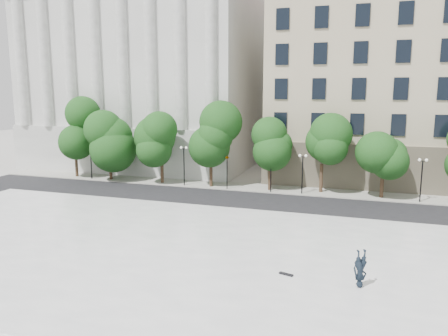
{
  "coord_description": "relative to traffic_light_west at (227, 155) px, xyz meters",
  "views": [
    {
      "loc": [
        12.72,
        -21.36,
        10.51
      ],
      "look_at": [
        2.65,
        10.0,
        4.66
      ],
      "focal_mm": 35.0,
      "sensor_mm": 36.0,
      "label": 1
    }
  ],
  "objects": [
    {
      "name": "ground",
      "position": [
        0.96,
        -22.3,
        -3.77
      ],
      "size": [
        160.0,
        160.0,
        0.0
      ],
      "primitive_type": "plane",
      "color": "beige",
      "rests_on": "ground"
    },
    {
      "name": "plaza",
      "position": [
        0.96,
        -19.3,
        -3.55
      ],
      "size": [
        44.0,
        22.0,
        0.45
      ],
      "primitive_type": "cube",
      "color": "white",
      "rests_on": "ground"
    },
    {
      "name": "street",
      "position": [
        0.96,
        -4.3,
        -3.76
      ],
      "size": [
        60.0,
        8.0,
        0.02
      ],
      "primitive_type": "cube",
      "color": "black",
      "rests_on": "ground"
    },
    {
      "name": "far_sidewalk",
      "position": [
        0.96,
        1.7,
        -3.71
      ],
      "size": [
        60.0,
        4.0,
        0.12
      ],
      "primitive_type": "cube",
      "color": "#B1AEA3",
      "rests_on": "ground"
    },
    {
      "name": "building_west",
      "position": [
        -16.04,
        16.27,
        9.11
      ],
      "size": [
        31.5,
        27.65,
        25.6
      ],
      "color": "silver",
      "rests_on": "ground"
    },
    {
      "name": "building_east",
      "position": [
        20.96,
        16.61,
        7.37
      ],
      "size": [
        36.0,
        26.15,
        23.0
      ],
      "color": "tan",
      "rests_on": "ground"
    },
    {
      "name": "traffic_light_west",
      "position": [
        0.0,
        0.0,
        0.0
      ],
      "size": [
        0.89,
        1.97,
        4.28
      ],
      "color": "black",
      "rests_on": "ground"
    },
    {
      "name": "traffic_light_east",
      "position": [
        4.75,
        -0.0,
        -0.07
      ],
      "size": [
        0.61,
        1.79,
        4.21
      ],
      "color": "black",
      "rests_on": "ground"
    },
    {
      "name": "person_lying",
      "position": [
        13.89,
        -21.28,
        -3.05
      ],
      "size": [
        1.59,
        2.14,
        0.55
      ],
      "primitive_type": "imported",
      "rotation": [
        -1.54,
        0.0,
        0.48
      ],
      "color": "black",
      "rests_on": "plaza"
    },
    {
      "name": "skateboard",
      "position": [
        10.0,
        -20.94,
        -3.28
      ],
      "size": [
        0.83,
        0.43,
        0.08
      ],
      "primitive_type": "cube",
      "rotation": [
        0.0,
        0.0,
        -0.29
      ],
      "color": "black",
      "rests_on": "plaza"
    },
    {
      "name": "street_trees",
      "position": [
        -2.09,
        0.91,
        1.56
      ],
      "size": [
        46.65,
        5.14,
        7.94
      ],
      "color": "#382619",
      "rests_on": "ground"
    },
    {
      "name": "lamp_posts",
      "position": [
        1.1,
        0.3,
        -0.8
      ],
      "size": [
        37.05,
        0.28,
        4.47
      ],
      "color": "black",
      "rests_on": "ground"
    }
  ]
}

